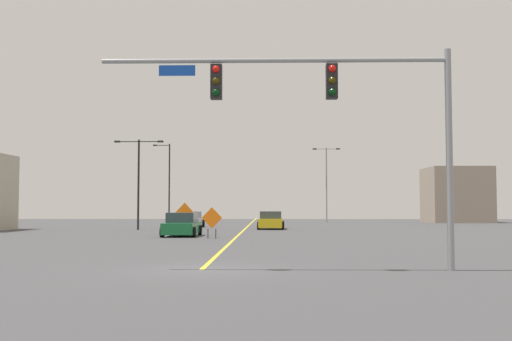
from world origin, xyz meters
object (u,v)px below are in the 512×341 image
at_px(car_yellow_approaching, 271,221).
at_px(traffic_signal_assembly, 332,102).
at_px(street_lamp_mid_left, 168,179).
at_px(car_silver_mid, 189,220).
at_px(street_lamp_near_right, 139,175).
at_px(car_green_far, 182,225).
at_px(construction_sign_left_lane, 185,214).
at_px(street_lamp_far_right, 326,179).
at_px(construction_sign_right_lane, 212,219).

bearing_deg(car_yellow_approaching, traffic_signal_assembly, -86.86).
xyz_separation_m(street_lamp_mid_left, car_silver_mid, (4.27, -14.42, -4.19)).
bearing_deg(street_lamp_near_right, street_lamp_mid_left, 92.65).
bearing_deg(car_green_far, car_yellow_approaching, 64.55).
bearing_deg(construction_sign_left_lane, car_yellow_approaching, 52.56).
xyz_separation_m(street_lamp_far_right, car_yellow_approaching, (-6.44, -21.01, -4.35)).
distance_m(street_lamp_far_right, car_green_far, 35.16).
bearing_deg(construction_sign_right_lane, car_green_far, 127.44).
bearing_deg(street_lamp_mid_left, car_yellow_approaching, -58.06).
height_order(street_lamp_far_right, construction_sign_left_lane, street_lamp_far_right).
bearing_deg(car_yellow_approaching, street_lamp_far_right, 72.96).
height_order(street_lamp_near_right, car_green_far, street_lamp_near_right).
bearing_deg(car_green_far, street_lamp_mid_left, 100.97).
relative_size(street_lamp_near_right, construction_sign_left_lane, 3.38).
height_order(construction_sign_right_lane, car_yellow_approaching, construction_sign_right_lane).
relative_size(street_lamp_far_right, car_green_far, 2.02).
bearing_deg(street_lamp_mid_left, construction_sign_left_lane, -78.20).
bearing_deg(construction_sign_left_lane, car_silver_mid, 95.76).
xyz_separation_m(construction_sign_left_lane, car_silver_mid, (-1.18, 11.69, -0.70)).
bearing_deg(traffic_signal_assembly, car_green_far, 109.93).
bearing_deg(car_silver_mid, construction_sign_right_lane, -78.69).
bearing_deg(street_lamp_near_right, traffic_signal_assembly, -68.04).
relative_size(street_lamp_mid_left, construction_sign_left_lane, 4.17).
bearing_deg(street_lamp_mid_left, car_green_far, -79.03).
relative_size(construction_sign_right_lane, construction_sign_left_lane, 0.86).
xyz_separation_m(street_lamp_far_right, construction_sign_right_lane, (-9.89, -35.54, -3.91)).
distance_m(street_lamp_far_right, car_yellow_approaching, 22.40).
relative_size(street_lamp_mid_left, construction_sign_right_lane, 4.85).
distance_m(construction_sign_right_lane, construction_sign_left_lane, 7.20).
distance_m(traffic_signal_assembly, car_silver_mid, 37.24).
distance_m(car_green_far, car_yellow_approaching, 13.01).
relative_size(traffic_signal_assembly, construction_sign_left_lane, 4.97).
bearing_deg(street_lamp_near_right, street_lamp_far_right, 53.18).
xyz_separation_m(traffic_signal_assembly, car_silver_mid, (-8.90, 35.90, -4.36)).
xyz_separation_m(construction_sign_right_lane, construction_sign_left_lane, (-2.51, 6.74, 0.22)).
bearing_deg(construction_sign_right_lane, car_yellow_approaching, 76.62).
bearing_deg(street_lamp_mid_left, street_lamp_far_right, 8.56).
distance_m(construction_sign_left_lane, car_yellow_approaching, 9.83).
height_order(construction_sign_left_lane, car_silver_mid, construction_sign_left_lane).
distance_m(construction_sign_left_lane, car_silver_mid, 11.77).
distance_m(traffic_signal_assembly, street_lamp_near_right, 32.77).
bearing_deg(construction_sign_right_lane, construction_sign_left_lane, 110.40).
height_order(street_lamp_mid_left, street_lamp_near_right, street_lamp_mid_left).
bearing_deg(construction_sign_left_lane, street_lamp_mid_left, 101.80).
xyz_separation_m(construction_sign_left_lane, car_green_far, (0.37, -3.96, -0.65)).
bearing_deg(street_lamp_mid_left, street_lamp_near_right, -87.35).
distance_m(street_lamp_near_right, construction_sign_right_lane, 15.05).
distance_m(traffic_signal_assembly, street_lamp_mid_left, 52.01).
bearing_deg(car_silver_mid, street_lamp_near_right, -121.27).
distance_m(construction_sign_right_lane, car_silver_mid, 18.81).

